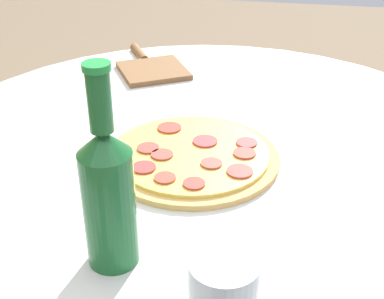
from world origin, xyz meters
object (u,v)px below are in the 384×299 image
at_px(pizza, 192,156).
at_px(drinking_glass, 223,297).
at_px(beer_bottle, 108,193).
at_px(pizza_paddle, 151,68).

distance_m(pizza, drinking_glass, 0.36).
xyz_separation_m(pizza, beer_bottle, (-0.26, 0.05, 0.09)).
bearing_deg(pizza_paddle, pizza, 173.47).
xyz_separation_m(pizza_paddle, drinking_glass, (-0.73, -0.27, 0.04)).
distance_m(beer_bottle, pizza_paddle, 0.66).
bearing_deg(beer_bottle, pizza, -11.40).
relative_size(pizza_paddle, drinking_glass, 2.66).
distance_m(beer_bottle, drinking_glass, 0.18).
bearing_deg(pizza_paddle, drinking_glass, 169.75).
relative_size(pizza, drinking_glass, 3.06).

